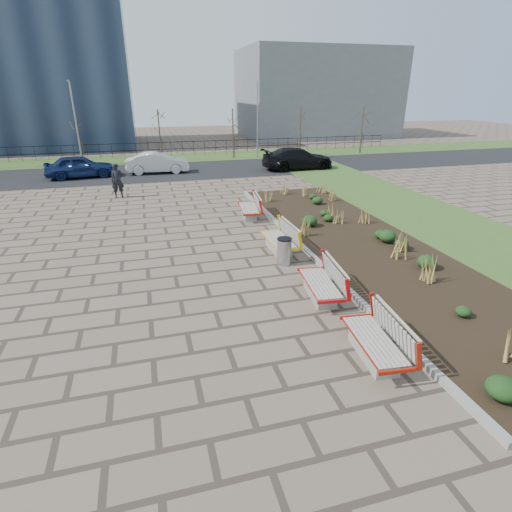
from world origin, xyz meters
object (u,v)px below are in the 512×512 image
object	(u,v)px
bench_b	(320,281)
pedestrian	(117,181)
car_black	(298,158)
car_silver	(158,163)
lamp_west	(76,125)
bench_c	(279,238)
bench_d	(249,207)
lamp_east	(258,121)
litter_bin	(284,252)
bench_a	(374,338)
car_blue	(80,166)

from	to	relation	value
bench_b	pedestrian	bearing A→B (deg)	120.51
bench_b	car_black	xyz separation A→B (m)	(6.49, 18.69, 0.29)
car_silver	lamp_west	distance (m)	7.42
car_black	bench_c	bearing A→B (deg)	154.80
bench_d	car_silver	world-z (taller)	car_silver
lamp_east	litter_bin	bearing A→B (deg)	-103.39
bench_b	lamp_east	world-z (taller)	lamp_east
car_silver	bench_a	bearing A→B (deg)	-168.34
bench_c	lamp_west	size ratio (longest dim) A/B	0.35
bench_a	bench_b	xyz separation A→B (m)	(0.00, 2.86, 0.00)
bench_a	car_blue	bearing A→B (deg)	116.56
lamp_east	car_black	bearing A→B (deg)	-75.24
bench_d	pedestrian	distance (m)	8.03
bench_d	lamp_west	world-z (taller)	lamp_west
bench_a	car_silver	bearing A→B (deg)	104.50
pedestrian	lamp_west	size ratio (longest dim) A/B	0.31
car_black	lamp_east	distance (m)	6.26
bench_a	pedestrian	bearing A→B (deg)	115.66
bench_d	litter_bin	distance (m)	5.51
car_blue	bench_d	bearing A→B (deg)	-150.54
litter_bin	lamp_west	xyz separation A→B (m)	(-8.80, 21.85, 2.59)
bench_d	car_blue	size ratio (longest dim) A/B	0.49
bench_c	lamp_east	size ratio (longest dim) A/B	0.35
bench_b	lamp_east	xyz separation A→B (m)	(5.00, 24.34, 2.54)
car_black	car_blue	bearing A→B (deg)	84.47
car_blue	lamp_west	size ratio (longest dim) A/B	0.72
bench_d	pedestrian	bearing A→B (deg)	144.39
bench_b	lamp_west	world-z (taller)	lamp_west
car_black	lamp_west	xyz separation A→B (m)	(-15.49, 5.65, 2.25)
bench_b	pedestrian	world-z (taller)	pedestrian
bench_a	lamp_east	xyz separation A→B (m)	(5.00, 27.20, 2.54)
bench_c	car_black	size ratio (longest dim) A/B	0.40
bench_b	lamp_west	bearing A→B (deg)	117.02
pedestrian	car_silver	xyz separation A→B (m)	(2.39, 6.49, -0.19)
pedestrian	car_black	size ratio (longest dim) A/B	0.35
bench_b	bench_d	world-z (taller)	same
lamp_west	lamp_east	bearing A→B (deg)	0.00
car_blue	lamp_west	bearing A→B (deg)	-1.75
litter_bin	lamp_east	bearing A→B (deg)	76.61
bench_b	car_silver	distance (m)	20.21
bench_c	car_blue	bearing A→B (deg)	117.33
pedestrian	car_black	world-z (taller)	pedestrian
bench_b	car_blue	size ratio (longest dim) A/B	0.49
litter_bin	lamp_east	distance (m)	22.61
car_black	lamp_east	world-z (taller)	lamp_east
bench_d	car_blue	xyz separation A→B (m)	(-8.58, 11.67, 0.26)
car_blue	bench_a	bearing A→B (deg)	-166.01
bench_a	bench_c	size ratio (longest dim) A/B	1.00
pedestrian	lamp_east	distance (m)	15.59
bench_a	car_silver	world-z (taller)	car_silver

